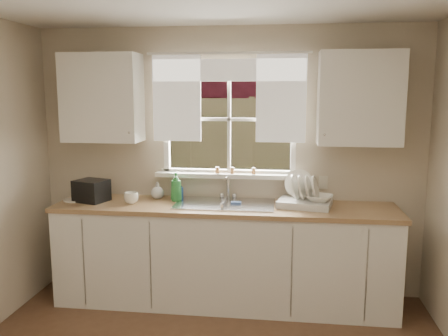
# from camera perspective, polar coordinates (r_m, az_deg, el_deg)

# --- Properties ---
(room_walls) EXTENTS (3.62, 4.02, 2.50)m
(room_walls) POSITION_cam_1_polar(r_m,az_deg,el_deg) (2.47, -5.13, -6.64)
(room_walls) COLOR beige
(room_walls) RESTS_ON ground
(window) EXTENTS (1.38, 0.16, 1.06)m
(window) POSITION_cam_1_polar(r_m,az_deg,el_deg) (4.44, 0.58, 3.73)
(window) COLOR white
(window) RESTS_ON room_walls
(curtains) EXTENTS (1.50, 0.03, 0.81)m
(curtains) POSITION_cam_1_polar(r_m,az_deg,el_deg) (4.37, 0.51, 9.52)
(curtains) COLOR white
(curtains) RESTS_ON room_walls
(base_cabinets) EXTENTS (3.00, 0.62, 0.87)m
(base_cabinets) POSITION_cam_1_polar(r_m,az_deg,el_deg) (4.36, 0.05, -10.57)
(base_cabinets) COLOR white
(base_cabinets) RESTS_ON ground
(countertop) EXTENTS (3.04, 0.65, 0.04)m
(countertop) POSITION_cam_1_polar(r_m,az_deg,el_deg) (4.23, 0.05, -4.76)
(countertop) COLOR #9E784F
(countertop) RESTS_ON base_cabinets
(upper_cabinet_left) EXTENTS (0.70, 0.33, 0.80)m
(upper_cabinet_left) POSITION_cam_1_polar(r_m,az_deg,el_deg) (4.53, -14.43, 8.17)
(upper_cabinet_left) COLOR white
(upper_cabinet_left) RESTS_ON room_walls
(upper_cabinet_right) EXTENTS (0.70, 0.33, 0.80)m
(upper_cabinet_right) POSITION_cam_1_polar(r_m,az_deg,el_deg) (4.26, 16.01, 8.05)
(upper_cabinet_right) COLOR white
(upper_cabinet_right) RESTS_ON room_walls
(wall_outlet) EXTENTS (0.08, 0.01, 0.12)m
(wall_outlet) POSITION_cam_1_polar(r_m,az_deg,el_deg) (4.46, 11.84, -1.70)
(wall_outlet) COLOR beige
(wall_outlet) RESTS_ON room_walls
(sill_jars) EXTENTS (0.38, 0.04, 0.06)m
(sill_jars) POSITION_cam_1_polar(r_m,az_deg,el_deg) (4.41, 1.26, -0.31)
(sill_jars) COLOR brown
(sill_jars) RESTS_ON window
(backyard) EXTENTS (20.00, 10.00, 6.13)m
(backyard) POSITION_cam_1_polar(r_m,az_deg,el_deg) (10.91, 7.95, 17.31)
(backyard) COLOR #335421
(backyard) RESTS_ON ground
(sink) EXTENTS (0.88, 0.52, 0.40)m
(sink) POSITION_cam_1_polar(r_m,az_deg,el_deg) (4.27, 0.11, -5.33)
(sink) COLOR #B7B7BC
(sink) RESTS_ON countertop
(dish_rack) EXTENTS (0.51, 0.42, 0.31)m
(dish_rack) POSITION_cam_1_polar(r_m,az_deg,el_deg) (4.23, 9.65, -3.62)
(dish_rack) COLOR silver
(dish_rack) RESTS_ON countertop
(bowl) EXTENTS (0.28, 0.28, 0.06)m
(bowl) POSITION_cam_1_polar(r_m,az_deg,el_deg) (4.18, 11.42, -3.57)
(bowl) COLOR white
(bowl) RESTS_ON dish_rack
(soap_bottle_a) EXTENTS (0.13, 0.13, 0.27)m
(soap_bottle_a) POSITION_cam_1_polar(r_m,az_deg,el_deg) (4.37, -5.78, -2.26)
(soap_bottle_a) COLOR #297D36
(soap_bottle_a) RESTS_ON countertop
(soap_bottle_b) EXTENTS (0.10, 0.10, 0.17)m
(soap_bottle_b) POSITION_cam_1_polar(r_m,az_deg,el_deg) (4.47, -5.48, -2.62)
(soap_bottle_b) COLOR #2D5AAC
(soap_bottle_b) RESTS_ON countertop
(soap_bottle_c) EXTENTS (0.14, 0.14, 0.16)m
(soap_bottle_c) POSITION_cam_1_polar(r_m,az_deg,el_deg) (4.51, -8.01, -2.67)
(soap_bottle_c) COLOR beige
(soap_bottle_c) RESTS_ON countertop
(saucer) EXTENTS (0.20, 0.20, 0.01)m
(saucer) POSITION_cam_1_polar(r_m,az_deg,el_deg) (4.61, -17.51, -3.68)
(saucer) COLOR white
(saucer) RESTS_ON countertop
(cup) EXTENTS (0.14, 0.14, 0.10)m
(cup) POSITION_cam_1_polar(r_m,az_deg,el_deg) (4.35, -11.10, -3.56)
(cup) COLOR white
(cup) RESTS_ON countertop
(black_appliance) EXTENTS (0.33, 0.31, 0.20)m
(black_appliance) POSITION_cam_1_polar(r_m,az_deg,el_deg) (4.52, -15.66, -2.64)
(black_appliance) COLOR black
(black_appliance) RESTS_ON countertop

